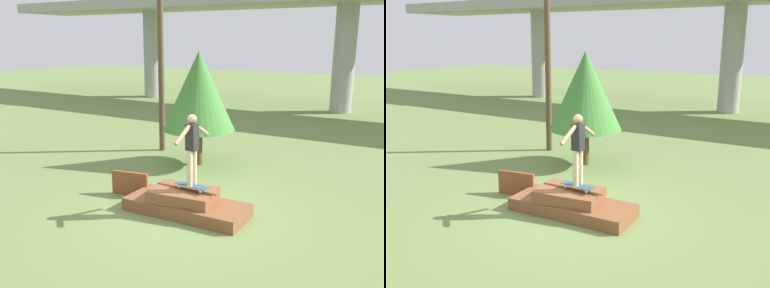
{
  "view_description": "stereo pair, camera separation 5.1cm",
  "coord_description": "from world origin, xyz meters",
  "views": [
    {
      "loc": [
        4.64,
        -7.61,
        3.81
      ],
      "look_at": [
        0.15,
        -0.0,
        1.61
      ],
      "focal_mm": 40.0,
      "sensor_mm": 36.0,
      "label": 1
    },
    {
      "loc": [
        4.69,
        -7.58,
        3.81
      ],
      "look_at": [
        0.15,
        -0.0,
        1.61
      ],
      "focal_mm": 40.0,
      "sensor_mm": 36.0,
      "label": 2
    }
  ],
  "objects": [
    {
      "name": "ground_plane",
      "position": [
        0.0,
        0.0,
        0.0
      ],
      "size": [
        80.0,
        80.0,
        0.0
      ],
      "primitive_type": "plane",
      "color": "olive"
    },
    {
      "name": "skateboard",
      "position": [
        0.15,
        -0.0,
        0.67
      ],
      "size": [
        0.81,
        0.27,
        0.09
      ],
      "color": "#23517F",
      "rests_on": "scrap_pile"
    },
    {
      "name": "scrap_plank_loose",
      "position": [
        -1.78,
        0.24,
        0.3
      ],
      "size": [
        0.97,
        0.25,
        0.61
      ],
      "color": "brown",
      "rests_on": "ground_plane"
    },
    {
      "name": "skater",
      "position": [
        0.15,
        -0.0,
        1.59
      ],
      "size": [
        0.24,
        1.21,
        1.57
      ],
      "color": "#C6B78E",
      "rests_on": "skateboard"
    },
    {
      "name": "scrap_pile",
      "position": [
        -0.02,
        0.0,
        0.23
      ],
      "size": [
        2.78,
        1.2,
        0.6
      ],
      "color": "brown",
      "rests_on": "ground_plane"
    },
    {
      "name": "utility_pole",
      "position": [
        -3.61,
        4.31,
        4.21
      ],
      "size": [
        1.3,
        0.2,
        8.17
      ],
      "color": "brown",
      "rests_on": "ground_plane"
    },
    {
      "name": "tree_behind_left",
      "position": [
        -1.66,
        3.44,
        2.27
      ],
      "size": [
        2.19,
        2.19,
        3.46
      ],
      "color": "brown",
      "rests_on": "ground_plane"
    },
    {
      "name": "highway_overpass",
      "position": [
        0.0,
        15.58,
        5.39
      ],
      "size": [
        44.0,
        4.7,
        6.12
      ],
      "color": "#9E9E99",
      "rests_on": "ground_plane"
    }
  ]
}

